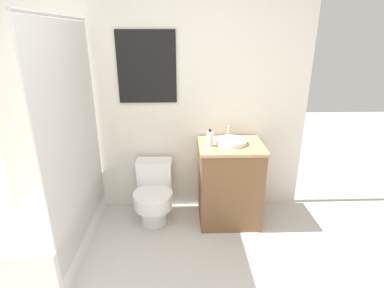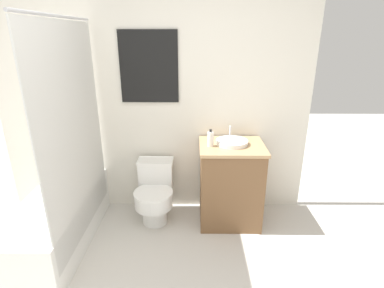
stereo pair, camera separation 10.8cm
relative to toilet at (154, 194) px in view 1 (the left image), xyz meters
The scene contains 6 objects.
wall_back 1.00m from the toilet, 93.31° to the left, with size 3.22×0.07×2.50m.
shower_area 0.92m from the toilet, 154.42° to the right, with size 0.56×1.36×1.98m.
toilet is the anchor object (origin of this frame).
vanity 0.78m from the toilet, ahead, with size 0.63×0.54×0.84m.
sink 0.95m from the toilet, ahead, with size 0.31×0.35×0.13m.
soap_bottle 0.83m from the toilet, ahead, with size 0.06×0.06×0.17m.
Camera 1 is at (0.32, -1.17, 1.85)m, focal length 28.00 mm.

